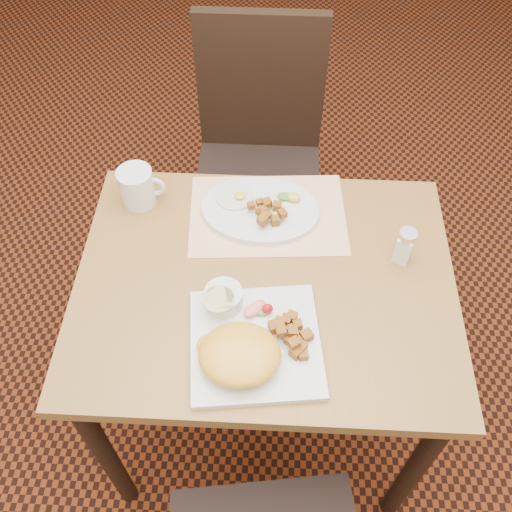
% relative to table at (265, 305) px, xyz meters
% --- Properties ---
extents(ground, '(8.00, 8.00, 0.00)m').
position_rel_table_xyz_m(ground, '(0.00, 0.00, -0.64)').
color(ground, black).
rests_on(ground, ground).
extents(table, '(0.90, 0.70, 0.75)m').
position_rel_table_xyz_m(table, '(0.00, 0.00, 0.00)').
color(table, olive).
rests_on(table, ground).
extents(chair_far, '(0.42, 0.43, 0.97)m').
position_rel_table_xyz_m(chair_far, '(-0.05, 0.70, -0.10)').
color(chair_far, black).
rests_on(chair_far, ground).
extents(placemat, '(0.42, 0.31, 0.00)m').
position_rel_table_xyz_m(placemat, '(-0.00, 0.21, 0.11)').
color(placemat, white).
rests_on(placemat, table).
extents(plate_square, '(0.31, 0.31, 0.02)m').
position_rel_table_xyz_m(plate_square, '(-0.01, -0.17, 0.12)').
color(plate_square, silver).
rests_on(plate_square, table).
extents(plate_oval, '(0.32, 0.25, 0.02)m').
position_rel_table_xyz_m(plate_oval, '(-0.02, 0.21, 0.12)').
color(plate_oval, silver).
rests_on(plate_oval, placemat).
extents(hollandaise_mound, '(0.18, 0.16, 0.06)m').
position_rel_table_xyz_m(hollandaise_mound, '(-0.05, -0.22, 0.16)').
color(hollandaise_mound, yellow).
rests_on(hollandaise_mound, plate_square).
extents(ramekin, '(0.09, 0.10, 0.05)m').
position_rel_table_xyz_m(ramekin, '(-0.09, -0.08, 0.15)').
color(ramekin, silver).
rests_on(ramekin, plate_square).
extents(garnish_sq, '(0.08, 0.06, 0.03)m').
position_rel_table_xyz_m(garnish_sq, '(-0.01, -0.10, 0.14)').
color(garnish_sq, '#387223').
rests_on(garnish_sq, plate_square).
extents(fried_egg, '(0.10, 0.10, 0.02)m').
position_rel_table_xyz_m(fried_egg, '(-0.09, 0.25, 0.13)').
color(fried_egg, white).
rests_on(fried_egg, plate_oval).
extents(garnish_ov, '(0.07, 0.04, 0.02)m').
position_rel_table_xyz_m(garnish_ov, '(0.05, 0.25, 0.14)').
color(garnish_ov, '#387223').
rests_on(garnish_ov, plate_oval).
extents(salt_shaker, '(0.06, 0.06, 0.10)m').
position_rel_table_xyz_m(salt_shaker, '(0.33, 0.08, 0.16)').
color(salt_shaker, white).
rests_on(salt_shaker, table).
extents(coffee_mug, '(0.12, 0.09, 0.10)m').
position_rel_table_xyz_m(coffee_mug, '(-0.34, 0.24, 0.16)').
color(coffee_mug, silver).
rests_on(coffee_mug, table).
extents(home_fries_sq, '(0.10, 0.12, 0.04)m').
position_rel_table_xyz_m(home_fries_sq, '(0.06, -0.16, 0.14)').
color(home_fries_sq, '#995C18').
rests_on(home_fries_sq, plate_square).
extents(home_fries_ov, '(0.10, 0.10, 0.04)m').
position_rel_table_xyz_m(home_fries_ov, '(-0.00, 0.19, 0.14)').
color(home_fries_ov, '#995C18').
rests_on(home_fries_ov, plate_oval).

